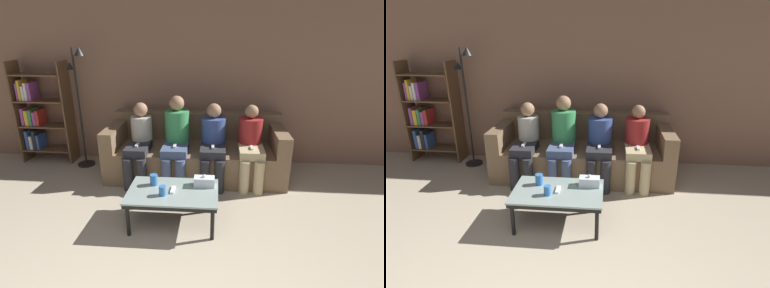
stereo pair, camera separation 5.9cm
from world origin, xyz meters
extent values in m
cube|color=#8C6651|center=(0.00, 3.71, 1.30)|extent=(12.00, 0.06, 2.60)
cube|color=brown|center=(0.00, 3.11, 0.22)|extent=(2.45, 0.92, 0.44)
cube|color=brown|center=(0.00, 3.48, 0.64)|extent=(2.45, 0.20, 0.40)
cube|color=brown|center=(-1.13, 3.11, 0.58)|extent=(0.18, 0.92, 0.28)
cube|color=brown|center=(1.13, 3.11, 0.58)|extent=(0.18, 0.92, 0.28)
cube|color=#8C9E99|center=(-0.15, 1.91, 0.38)|extent=(0.94, 0.61, 0.02)
cube|color=black|center=(-0.15, 1.91, 0.35)|extent=(0.92, 0.60, 0.04)
cylinder|color=black|center=(-0.57, 1.65, 0.17)|extent=(0.04, 0.04, 0.33)
cylinder|color=black|center=(0.27, 1.65, 0.17)|extent=(0.04, 0.04, 0.33)
cylinder|color=black|center=(-0.57, 2.16, 0.17)|extent=(0.04, 0.04, 0.33)
cylinder|color=black|center=(0.27, 2.16, 0.17)|extent=(0.04, 0.04, 0.33)
cylinder|color=#3372BF|center=(-0.37, 2.02, 0.45)|extent=(0.08, 0.08, 0.12)
cylinder|color=#3372BF|center=(-0.24, 1.81, 0.44)|extent=(0.07, 0.07, 0.10)
cube|color=silver|center=(0.17, 2.05, 0.44)|extent=(0.22, 0.12, 0.10)
sphere|color=white|center=(0.17, 2.05, 0.50)|extent=(0.04, 0.04, 0.04)
cube|color=white|center=(-0.15, 1.91, 0.40)|extent=(0.04, 0.15, 0.02)
cube|color=brown|center=(-2.75, 3.48, 0.78)|extent=(0.02, 0.32, 1.56)
cube|color=brown|center=(-1.98, 3.48, 0.78)|extent=(0.02, 0.32, 1.56)
cube|color=brown|center=(-2.37, 3.48, 0.20)|extent=(0.78, 0.32, 0.02)
cube|color=#33569E|center=(-2.67, 3.48, 0.35)|extent=(0.05, 0.24, 0.30)
cube|color=silver|center=(-2.61, 3.48, 0.31)|extent=(0.05, 0.24, 0.22)
cube|color=#232328|center=(-2.55, 3.48, 0.36)|extent=(0.05, 0.24, 0.30)
cube|color=#33569E|center=(-2.50, 3.48, 0.32)|extent=(0.04, 0.24, 0.23)
cube|color=brown|center=(-2.37, 3.48, 0.59)|extent=(0.78, 0.32, 0.02)
cube|color=#8E4293|center=(-2.67, 3.48, 0.73)|extent=(0.05, 0.24, 0.27)
cube|color=gold|center=(-2.61, 3.48, 0.71)|extent=(0.06, 0.24, 0.24)
cube|color=#38844C|center=(-2.55, 3.48, 0.72)|extent=(0.04, 0.24, 0.25)
cube|color=#8E4293|center=(-2.49, 3.48, 0.70)|extent=(0.05, 0.24, 0.21)
cube|color=red|center=(-2.44, 3.48, 0.72)|extent=(0.04, 0.24, 0.24)
cube|color=brown|center=(-2.37, 3.48, 0.98)|extent=(0.78, 0.32, 0.02)
cube|color=#8E4293|center=(-2.68, 3.48, 1.12)|extent=(0.03, 0.24, 0.26)
cube|color=gold|center=(-2.64, 3.48, 1.14)|extent=(0.04, 0.24, 0.30)
cube|color=silver|center=(-2.59, 3.48, 1.09)|extent=(0.04, 0.24, 0.22)
cube|color=silver|center=(-2.54, 3.48, 1.12)|extent=(0.04, 0.24, 0.26)
cube|color=#8E4293|center=(-2.49, 3.48, 1.12)|extent=(0.04, 0.24, 0.27)
cube|color=brown|center=(-2.37, 3.48, 1.37)|extent=(0.78, 0.32, 0.02)
cylinder|color=black|center=(-1.73, 3.33, 0.01)|extent=(0.26, 0.26, 0.02)
cylinder|color=black|center=(-1.73, 3.33, 0.88)|extent=(0.03, 0.03, 1.76)
cone|color=black|center=(-1.63, 3.33, 1.71)|extent=(0.14, 0.14, 0.12)
cone|color=black|center=(-1.81, 3.37, 1.51)|extent=(0.12, 0.12, 0.10)
cylinder|color=#28282D|center=(-0.83, 2.59, 0.22)|extent=(0.13, 0.13, 0.44)
cylinder|color=#28282D|center=(-0.65, 2.59, 0.22)|extent=(0.13, 0.13, 0.44)
cube|color=#28282D|center=(-0.74, 2.82, 0.49)|extent=(0.29, 0.48, 0.10)
cylinder|color=#B7B2A8|center=(-0.74, 3.06, 0.66)|extent=(0.29, 0.29, 0.43)
sphere|color=#997051|center=(-0.74, 3.06, 0.97)|extent=(0.19, 0.19, 0.19)
cube|color=white|center=(-0.74, 2.78, 0.56)|extent=(0.04, 0.12, 0.02)
cylinder|color=#47567A|center=(-0.34, 2.61, 0.22)|extent=(0.13, 0.13, 0.44)
cylinder|color=#47567A|center=(-0.16, 2.61, 0.22)|extent=(0.13, 0.13, 0.44)
cube|color=#47567A|center=(-0.25, 2.83, 0.49)|extent=(0.33, 0.46, 0.10)
cylinder|color=#388E51|center=(-0.25, 3.06, 0.70)|extent=(0.33, 0.33, 0.52)
sphere|color=#997051|center=(-0.25, 3.06, 1.06)|extent=(0.20, 0.20, 0.20)
cube|color=white|center=(-0.25, 2.79, 0.56)|extent=(0.04, 0.12, 0.02)
cylinder|color=#28282D|center=(0.16, 2.61, 0.22)|extent=(0.13, 0.13, 0.44)
cylinder|color=#28282D|center=(0.34, 2.61, 0.22)|extent=(0.13, 0.13, 0.44)
cube|color=#28282D|center=(0.25, 2.84, 0.49)|extent=(0.33, 0.45, 0.10)
cylinder|color=#334784|center=(0.25, 3.06, 0.66)|extent=(0.33, 0.33, 0.43)
sphere|color=#997051|center=(0.25, 3.06, 0.97)|extent=(0.19, 0.19, 0.19)
cube|color=white|center=(0.25, 2.79, 0.56)|extent=(0.04, 0.12, 0.02)
cylinder|color=tan|center=(0.65, 2.62, 0.22)|extent=(0.13, 0.13, 0.44)
cylinder|color=tan|center=(0.83, 2.62, 0.22)|extent=(0.13, 0.13, 0.44)
cube|color=tan|center=(0.74, 2.84, 0.49)|extent=(0.32, 0.44, 0.10)
cylinder|color=maroon|center=(0.74, 3.06, 0.66)|extent=(0.32, 0.32, 0.44)
sphere|color=#997051|center=(0.74, 3.06, 0.97)|extent=(0.18, 0.18, 0.18)
cube|color=white|center=(0.74, 2.80, 0.56)|extent=(0.04, 0.12, 0.02)
camera|label=1|loc=(0.27, -0.83, 1.92)|focal=28.00mm
camera|label=2|loc=(0.33, -0.82, 1.92)|focal=28.00mm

